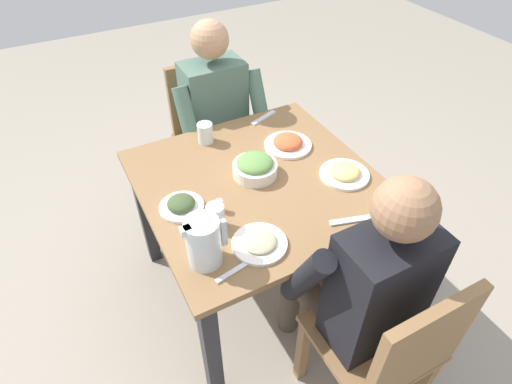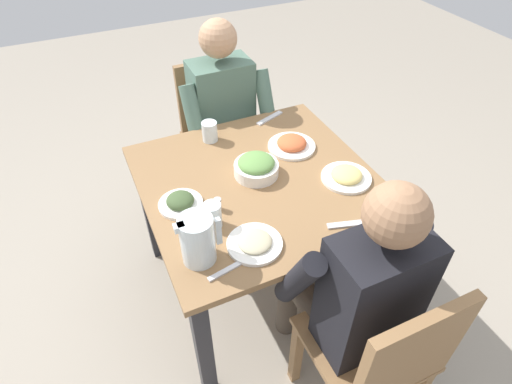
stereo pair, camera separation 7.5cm
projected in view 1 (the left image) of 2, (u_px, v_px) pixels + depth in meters
name	position (u px, v px, depth m)	size (l,w,h in m)	color
ground_plane	(258.00, 282.00, 2.29)	(8.00, 8.00, 0.00)	gray
dining_table	(259.00, 199.00, 1.88)	(0.98, 0.98, 0.72)	olive
chair_near	(388.00, 349.00, 1.47)	(0.40, 0.40, 0.88)	olive
chair_far	(209.00, 130.00, 2.51)	(0.40, 0.40, 0.88)	olive
diner_near	(358.00, 281.00, 1.51)	(0.48, 0.53, 1.17)	black
diner_far	(222.00, 125.00, 2.27)	(0.48, 0.53, 1.17)	#4C6B5B
water_pitcher	(204.00, 242.00, 1.42)	(0.16, 0.12, 0.19)	silver
salad_bowl	(255.00, 167.00, 1.81)	(0.19, 0.19, 0.09)	white
plate_beans	(259.00, 243.00, 1.53)	(0.20, 0.20, 0.04)	white
plate_fries	(345.00, 173.00, 1.82)	(0.21, 0.21, 0.05)	white
plate_rice_curry	(288.00, 143.00, 1.99)	(0.22, 0.22, 0.05)	white
plate_dolmas	(181.00, 205.00, 1.67)	(0.18, 0.18, 0.05)	white
water_glass_near_right	(205.00, 133.00, 2.00)	(0.07, 0.07, 0.10)	silver
water_glass_near_left	(386.00, 202.00, 1.63)	(0.07, 0.07, 0.11)	silver
water_glass_by_pitcher	(216.00, 217.00, 1.57)	(0.07, 0.07, 0.11)	silver
salt_shaker	(219.00, 206.00, 1.65)	(0.03, 0.03, 0.05)	white
fork_near	(264.00, 118.00, 2.18)	(0.17, 0.03, 0.01)	silver
knife_near	(238.00, 268.00, 1.45)	(0.18, 0.02, 0.01)	silver
fork_far	(351.00, 220.00, 1.63)	(0.17, 0.03, 0.01)	silver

